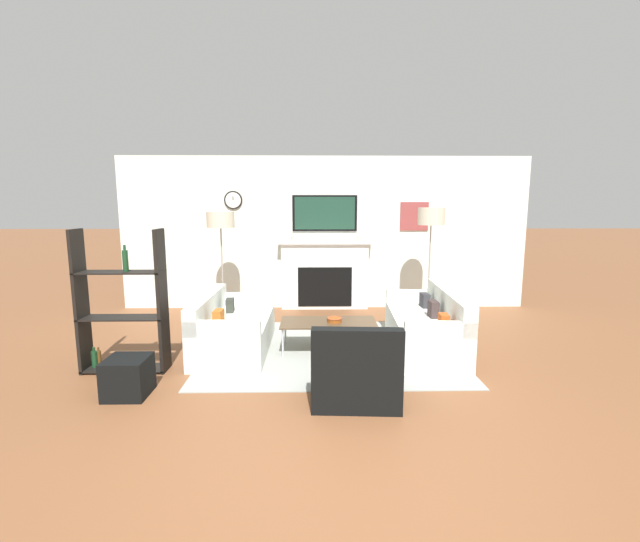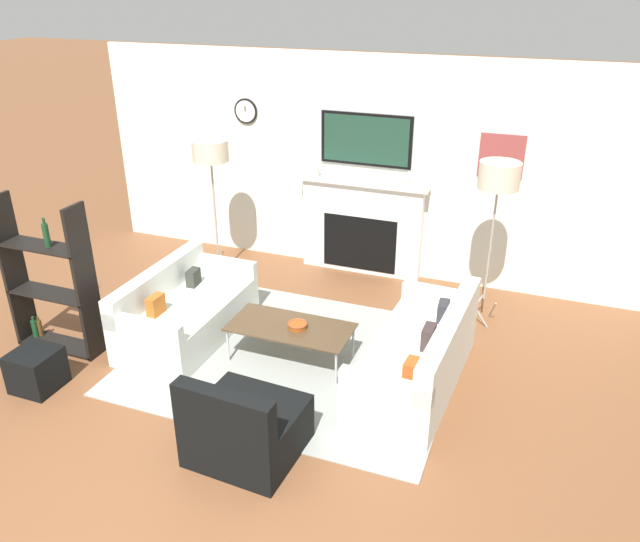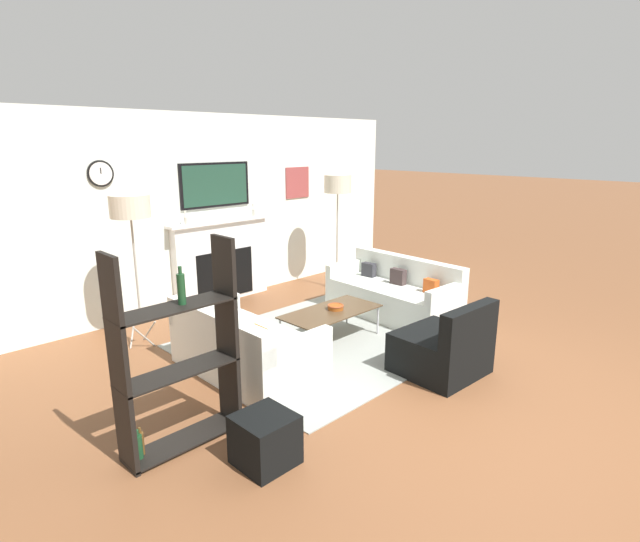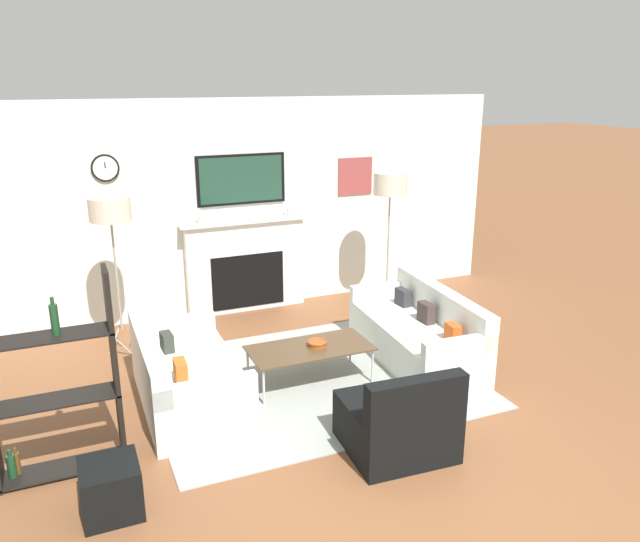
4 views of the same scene
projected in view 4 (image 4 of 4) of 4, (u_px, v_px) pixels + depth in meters
name	position (u px, v px, depth m)	size (l,w,h in m)	color
ground_plane	(433.00, 519.00, 4.33)	(60.00, 60.00, 0.00)	brown
fireplace_wall	(242.00, 217.00, 7.98)	(7.25, 0.28, 2.70)	silver
area_rug	(310.00, 380.00, 6.31)	(3.13, 2.55, 0.01)	#959A92
couch_left	(185.00, 379.00, 5.76)	(0.86, 1.61, 0.73)	silver
couch_right	(419.00, 335.00, 6.69)	(0.88, 1.87, 0.78)	silver
armchair	(398.00, 423.00, 5.04)	(0.86, 0.82, 0.78)	black
coffee_table	(310.00, 349.00, 6.16)	(1.22, 0.59, 0.38)	#4C3823
decorative_bowl	(317.00, 343.00, 6.17)	(0.20, 0.20, 0.06)	#984817
floor_lamp_left	(110.00, 211.00, 6.48)	(0.43, 0.43, 1.76)	#9E998E
floor_lamp_right	(390.00, 185.00, 7.70)	(0.42, 0.42, 1.82)	#9E998E
shelf_unit	(52.00, 386.00, 4.64)	(0.93, 0.28, 1.60)	black
ottoman	(111.00, 489.00, 4.34)	(0.40, 0.40, 0.38)	black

